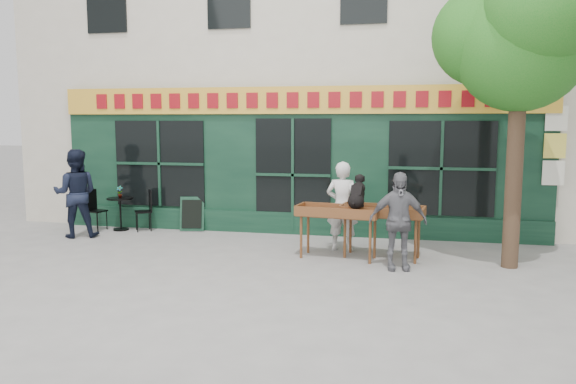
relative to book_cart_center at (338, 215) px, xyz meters
name	(u,v)px	position (x,y,z in m)	size (l,w,h in m)	color
ground	(268,259)	(-1.27, -0.31, -0.82)	(80.00, 80.00, 0.00)	slate
building	(319,33)	(-1.27, 5.66, 4.15)	(14.00, 7.26, 10.00)	beige
street_tree	(523,27)	(3.07, 0.05, 3.29)	(3.05, 2.90, 5.60)	#382619
book_cart_center	(338,215)	(0.00, 0.00, 0.00)	(1.57, 0.81, 0.99)	brown
dog	(357,191)	(0.35, -0.05, 0.47)	(0.34, 0.60, 0.60)	black
woman	(342,206)	(0.00, 0.65, 0.06)	(0.64, 0.42, 1.77)	silver
book_cart_right	(382,215)	(0.80, 0.19, 0.00)	(1.57, 0.82, 0.99)	brown
man_right	(398,221)	(1.10, -0.56, 0.03)	(0.99, 0.41, 1.70)	#5B5B60
bistro_table	(120,207)	(-5.31, 1.61, -0.28)	(0.60, 0.60, 0.76)	black
bistro_chair_left	(94,206)	(-5.94, 1.53, -0.26)	(0.43, 0.43, 0.95)	black
bistro_chair_right	(147,207)	(-4.68, 1.71, -0.26)	(0.50, 0.50, 0.95)	black
potted_plant	(120,192)	(-5.31, 1.61, 0.09)	(0.15, 0.10, 0.29)	gray
man_left	(76,193)	(-5.87, 0.71, 0.15)	(0.94, 0.73, 1.94)	black
chalkboard	(192,214)	(-3.64, 1.88, -0.42)	(0.59, 0.29, 0.79)	black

